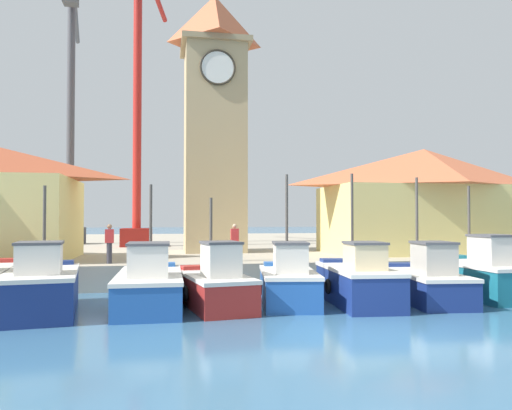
% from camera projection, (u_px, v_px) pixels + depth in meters
% --- Properties ---
extents(ground_plane, '(300.00, 300.00, 0.00)m').
position_uv_depth(ground_plane, '(390.00, 338.00, 12.05)').
color(ground_plane, '#386689').
extents(quay_wharf, '(120.00, 40.00, 1.04)m').
position_uv_depth(quay_wharf, '(233.00, 248.00, 40.43)').
color(quay_wharf, '#A89E89').
rests_on(quay_wharf, ground).
extents(fishing_boat_left_outer, '(2.68, 4.97, 3.95)m').
position_uv_depth(fishing_boat_left_outer, '(42.00, 287.00, 15.22)').
color(fishing_boat_left_outer, navy).
rests_on(fishing_boat_left_outer, ground).
extents(fishing_boat_left_inner, '(2.17, 5.24, 4.05)m').
position_uv_depth(fishing_boat_left_inner, '(149.00, 285.00, 16.13)').
color(fishing_boat_left_inner, '#2356A8').
rests_on(fishing_boat_left_inner, ground).
extents(fishing_boat_mid_left, '(2.44, 4.43, 3.59)m').
position_uv_depth(fishing_boat_mid_left, '(215.00, 285.00, 16.16)').
color(fishing_boat_mid_left, '#AD2823').
rests_on(fishing_boat_mid_left, ground).
extents(fishing_boat_center, '(2.37, 4.37, 4.44)m').
position_uv_depth(fishing_boat_center, '(288.00, 282.00, 16.87)').
color(fishing_boat_center, '#2356A8').
rests_on(fishing_boat_center, ground).
extents(fishing_boat_mid_right, '(2.16, 4.74, 4.48)m').
position_uv_depth(fishing_boat_mid_right, '(358.00, 281.00, 16.89)').
color(fishing_boat_mid_right, navy).
rests_on(fishing_boat_mid_right, ground).
extents(fishing_boat_right_inner, '(2.29, 4.79, 4.39)m').
position_uv_depth(fishing_boat_right_inner, '(425.00, 281.00, 17.41)').
color(fishing_boat_right_inner, navy).
rests_on(fishing_boat_right_inner, ground).
extents(fishing_boat_right_outer, '(2.09, 4.69, 4.14)m').
position_uv_depth(fishing_boat_right_outer, '(480.00, 275.00, 18.39)').
color(fishing_boat_right_outer, '#196B7F').
rests_on(fishing_boat_right_outer, ground).
extents(clock_tower, '(3.78, 3.78, 16.07)m').
position_uv_depth(clock_tower, '(214.00, 116.00, 28.01)').
color(clock_tower, tan).
rests_on(clock_tower, quay_wharf).
extents(warehouse_right, '(10.89, 5.90, 5.62)m').
position_uv_depth(warehouse_right, '(424.00, 199.00, 26.97)').
color(warehouse_right, '#E5D17A').
rests_on(warehouse_right, quay_wharf).
extents(port_crane_near, '(2.15, 10.14, 20.47)m').
position_uv_depth(port_crane_near, '(71.00, 131.00, 36.44)').
color(port_crane_near, '#353539').
rests_on(port_crane_near, quay_wharf).
extents(port_crane_far, '(2.96, 7.85, 20.47)m').
position_uv_depth(port_crane_far, '(138.00, 126.00, 33.26)').
color(port_crane_far, maroon).
rests_on(port_crane_far, quay_wharf).
extents(dock_worker_near_tower, '(0.34, 0.22, 1.62)m').
position_uv_depth(dock_worker_near_tower, '(235.00, 242.00, 21.74)').
color(dock_worker_near_tower, '#33333D').
rests_on(dock_worker_near_tower, quay_wharf).
extents(dock_worker_along_quay, '(0.34, 0.22, 1.62)m').
position_uv_depth(dock_worker_along_quay, '(109.00, 243.00, 20.48)').
color(dock_worker_along_quay, '#33333D').
rests_on(dock_worker_along_quay, quay_wharf).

